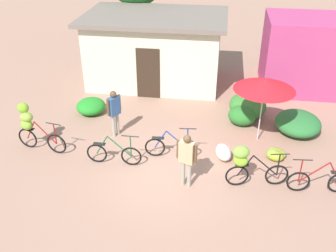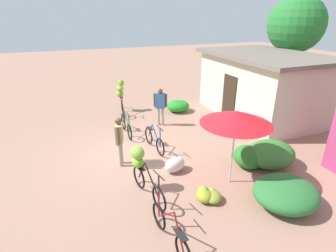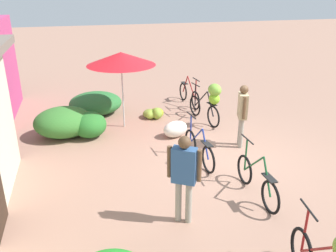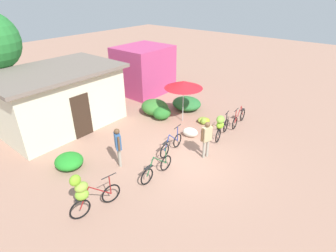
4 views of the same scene
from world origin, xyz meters
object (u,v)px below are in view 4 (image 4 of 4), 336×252
at_px(market_umbrella, 184,84).
at_px(person_vendor, 207,136).
at_px(bicycle_rightmost, 239,118).
at_px(bicycle_near_pile, 157,169).
at_px(produce_sack, 190,132).
at_px(bicycle_leftmost, 85,192).
at_px(person_bystander, 118,143).
at_px(bicycle_center_loaded, 171,145).
at_px(building_low, 59,98).
at_px(banana_pile_on_ground, 204,120).
at_px(bicycle_by_shop, 221,125).
at_px(shop_pink, 144,70).

xyz_separation_m(market_umbrella, person_vendor, (-2.06, -2.65, -0.99)).
xyz_separation_m(bicycle_rightmost, person_vendor, (-3.48, -0.24, 0.62)).
distance_m(bicycle_near_pile, produce_sack, 3.24).
height_order(bicycle_leftmost, person_bystander, person_bystander).
xyz_separation_m(bicycle_center_loaded, produce_sack, (1.56, 0.12, -0.12)).
height_order(building_low, market_umbrella, building_low).
bearing_deg(person_vendor, bicycle_rightmost, 3.97).
bearing_deg(person_vendor, bicycle_center_loaded, 114.11).
bearing_deg(banana_pile_on_ground, person_vendor, -146.36).
distance_m(market_umbrella, banana_pile_on_ground, 2.12).
bearing_deg(produce_sack, bicycle_center_loaded, -175.70).
bearing_deg(building_low, bicycle_leftmost, -115.47).
xyz_separation_m(market_umbrella, bicycle_center_loaded, (-2.64, -1.35, -1.62)).
bearing_deg(bicycle_leftmost, banana_pile_on_ground, 4.37).
distance_m(bicycle_by_shop, person_bystander, 4.62).
distance_m(shop_pink, bicycle_near_pile, 9.05).
distance_m(bicycle_near_pile, bicycle_rightmost, 5.68).
bearing_deg(building_low, banana_pile_on_ground, -49.49).
height_order(bicycle_rightmost, person_bystander, person_bystander).
distance_m(market_umbrella, person_vendor, 3.50).
xyz_separation_m(market_umbrella, produce_sack, (-1.08, -1.23, -1.74)).
bearing_deg(bicycle_by_shop, bicycle_center_loaded, 153.20).
xyz_separation_m(market_umbrella, banana_pile_on_ground, (0.47, -0.98, -1.82)).
height_order(bicycle_by_shop, person_vendor, person_vendor).
height_order(shop_pink, person_vendor, shop_pink).
distance_m(market_umbrella, bicycle_near_pile, 4.94).
bearing_deg(bicycle_center_loaded, bicycle_leftmost, -177.41).
bearing_deg(shop_pink, market_umbrella, -113.12).
xyz_separation_m(bicycle_leftmost, person_bystander, (2.30, 1.16, 0.10)).
bearing_deg(market_umbrella, bicycle_center_loaded, -152.96).
distance_m(shop_pink, person_vendor, 8.27).
xyz_separation_m(bicycle_by_shop, produce_sack, (-0.59, 1.20, -0.55)).
distance_m(bicycle_leftmost, bicycle_rightmost, 8.40).
distance_m(banana_pile_on_ground, produce_sack, 1.57).
distance_m(bicycle_near_pile, bicycle_by_shop, 3.81).
bearing_deg(building_low, produce_sack, -61.68).
xyz_separation_m(market_umbrella, bicycle_near_pile, (-4.24, -1.96, -1.62)).
bearing_deg(building_low, bicycle_by_shop, -62.05).
distance_m(building_low, banana_pile_on_ground, 7.15).
xyz_separation_m(bicycle_center_loaded, person_bystander, (-1.98, 0.97, 0.64)).
bearing_deg(bicycle_near_pile, banana_pile_on_ground, 11.75).
distance_m(bicycle_center_loaded, produce_sack, 1.57).
xyz_separation_m(produce_sack, person_bystander, (-3.54, 0.85, 0.76)).
bearing_deg(person_bystander, market_umbrella, 4.72).
distance_m(bicycle_leftmost, bicycle_center_loaded, 4.31).
xyz_separation_m(bicycle_near_pile, bicycle_by_shop, (3.75, -0.48, 0.43)).
height_order(bicycle_by_shop, produce_sack, bicycle_by_shop).
bearing_deg(person_bystander, shop_pink, 36.96).
relative_size(shop_pink, bicycle_leftmost, 1.90).
height_order(bicycle_center_loaded, banana_pile_on_ground, bicycle_center_loaded).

